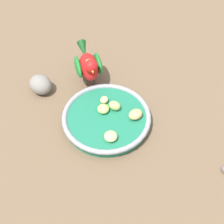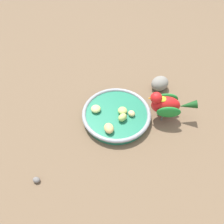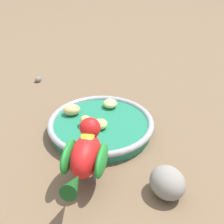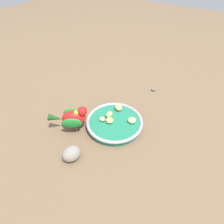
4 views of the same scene
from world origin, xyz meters
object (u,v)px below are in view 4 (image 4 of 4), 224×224
(apple_piece_2, at_px, (110,120))
(parrot, at_px, (73,117))
(pebble_0, at_px, (153,90))
(feeding_bowl, at_px, (114,123))
(apple_piece_1, at_px, (109,115))
(apple_piece_3, at_px, (132,120))
(rock_large, at_px, (71,153))
(apple_piece_0, at_px, (102,119))
(apple_piece_4, at_px, (118,107))

(apple_piece_2, bearing_deg, parrot, 37.62)
(parrot, bearing_deg, pebble_0, 32.91)
(feeding_bowl, bearing_deg, pebble_0, -97.34)
(apple_piece_1, xyz_separation_m, apple_piece_3, (-0.09, -0.02, -0.00))
(apple_piece_1, relative_size, apple_piece_3, 0.97)
(apple_piece_2, height_order, rock_large, rock_large)
(feeding_bowl, height_order, apple_piece_3, apple_piece_3)
(apple_piece_1, height_order, apple_piece_3, apple_piece_1)
(apple_piece_2, xyz_separation_m, pebble_0, (-0.06, -0.33, -0.03))
(feeding_bowl, bearing_deg, apple_piece_1, -18.65)
(apple_piece_0, height_order, parrot, parrot)
(feeding_bowl, relative_size, apple_piece_1, 7.22)
(apple_piece_4, distance_m, parrot, 0.20)
(apple_piece_4, bearing_deg, apple_piece_1, 81.73)
(apple_piece_0, bearing_deg, apple_piece_2, -163.69)
(apple_piece_0, relative_size, apple_piece_3, 0.71)
(feeding_bowl, xyz_separation_m, parrot, (0.13, 0.10, 0.05))
(apple_piece_3, height_order, rock_large, rock_large)
(feeding_bowl, bearing_deg, apple_piece_2, 44.24)
(apple_piece_3, bearing_deg, apple_piece_2, 32.54)
(apple_piece_1, height_order, apple_piece_4, apple_piece_1)
(apple_piece_1, relative_size, rock_large, 0.47)
(apple_piece_1, xyz_separation_m, parrot, (0.10, 0.11, 0.03))
(rock_large, xyz_separation_m, pebble_0, (-0.09, -0.54, -0.02))
(pebble_0, bearing_deg, feeding_bowl, 82.66)
(apple_piece_0, bearing_deg, apple_piece_1, -110.31)
(apple_piece_1, bearing_deg, parrot, 49.82)
(apple_piece_4, bearing_deg, parrot, 59.08)
(apple_piece_1, bearing_deg, pebble_0, -103.52)
(apple_piece_0, relative_size, parrot, 0.16)
(pebble_0, bearing_deg, parrot, 68.08)
(apple_piece_3, bearing_deg, apple_piece_0, 28.31)
(apple_piece_2, distance_m, rock_large, 0.21)
(feeding_bowl, relative_size, apple_piece_4, 6.10)
(feeding_bowl, distance_m, apple_piece_3, 0.07)
(feeding_bowl, xyz_separation_m, apple_piece_0, (0.05, 0.02, 0.02))
(parrot, bearing_deg, apple_piece_4, 23.91)
(apple_piece_1, relative_size, parrot, 0.22)
(apple_piece_3, xyz_separation_m, parrot, (0.19, 0.14, 0.03))
(apple_piece_4, distance_m, rock_large, 0.29)
(rock_large, bearing_deg, feeding_bowl, -101.59)
(apple_piece_1, xyz_separation_m, apple_piece_2, (-0.02, 0.03, -0.00))
(feeding_bowl, height_order, apple_piece_0, apple_piece_0)
(apple_piece_3, distance_m, parrot, 0.24)
(apple_piece_3, bearing_deg, feeding_bowl, 29.20)
(apple_piece_1, xyz_separation_m, pebble_0, (-0.07, -0.31, -0.03))
(feeding_bowl, distance_m, rock_large, 0.22)
(feeding_bowl, bearing_deg, rock_large, 78.41)
(apple_piece_4, relative_size, pebble_0, 1.85)
(apple_piece_4, height_order, rock_large, rock_large)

